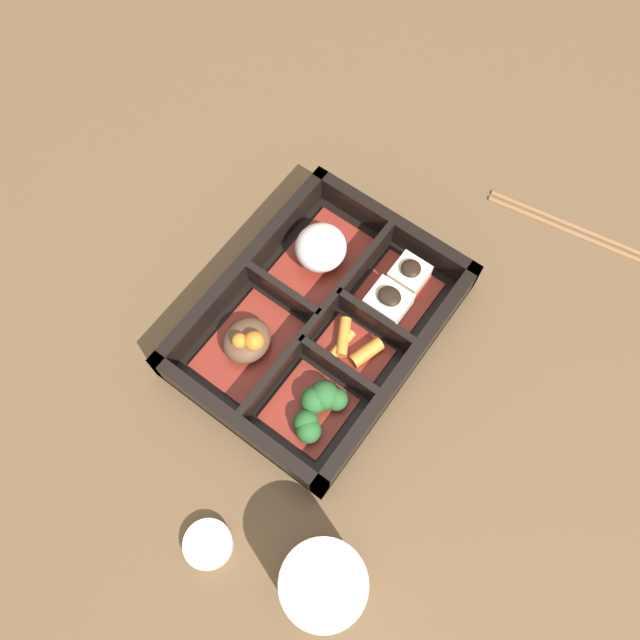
{
  "coord_description": "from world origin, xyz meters",
  "views": [
    {
      "loc": [
        -0.21,
        -0.15,
        0.65
      ],
      "look_at": [
        0.0,
        0.0,
        0.03
      ],
      "focal_mm": 35.0,
      "sensor_mm": 36.0,
      "label": 1
    }
  ],
  "objects_px": {
    "bowl_rice": "(321,250)",
    "sauce_dish": "(208,544)",
    "tea_cup": "(323,584)",
    "chopsticks": "(572,227)"
  },
  "relations": [
    {
      "from": "bowl_rice",
      "to": "sauce_dish",
      "type": "distance_m",
      "value": 0.33
    },
    {
      "from": "bowl_rice",
      "to": "tea_cup",
      "type": "relative_size",
      "value": 1.45
    },
    {
      "from": "bowl_rice",
      "to": "tea_cup",
      "type": "height_order",
      "value": "tea_cup"
    },
    {
      "from": "chopsticks",
      "to": "bowl_rice",
      "type": "bearing_deg",
      "value": 135.31
    },
    {
      "from": "tea_cup",
      "to": "chopsticks",
      "type": "distance_m",
      "value": 0.5
    },
    {
      "from": "bowl_rice",
      "to": "sauce_dish",
      "type": "xyz_separation_m",
      "value": [
        -0.32,
        -0.1,
        -0.03
      ]
    },
    {
      "from": "bowl_rice",
      "to": "sauce_dish",
      "type": "height_order",
      "value": "bowl_rice"
    },
    {
      "from": "bowl_rice",
      "to": "sauce_dish",
      "type": "bearing_deg",
      "value": -163.06
    },
    {
      "from": "bowl_rice",
      "to": "sauce_dish",
      "type": "relative_size",
      "value": 2.34
    },
    {
      "from": "bowl_rice",
      "to": "tea_cup",
      "type": "bearing_deg",
      "value": -143.24
    }
  ]
}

